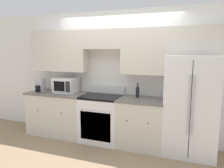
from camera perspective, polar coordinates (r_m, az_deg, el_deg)
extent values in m
plane|color=#937A5B|center=(4.26, -1.53, -16.38)|extent=(12.00, 12.00, 0.00)
cube|color=white|center=(4.50, 1.57, 2.27)|extent=(8.00, 0.06, 2.60)
cube|color=beige|center=(4.85, -13.36, 8.33)|extent=(1.27, 0.33, 0.84)
cube|color=beige|center=(4.37, -2.06, 11.56)|extent=(0.78, 0.33, 0.38)
cube|color=beige|center=(4.05, 14.58, 8.22)|extent=(1.71, 0.33, 0.84)
cube|color=beige|center=(4.92, -13.81, -7.61)|extent=(1.27, 0.62, 0.89)
cube|color=slate|center=(4.81, -14.01, -2.34)|extent=(1.29, 0.64, 0.03)
sphere|color=black|center=(4.82, -18.74, -6.54)|extent=(0.03, 0.03, 0.03)
sphere|color=black|center=(4.49, -13.06, -7.42)|extent=(0.03, 0.03, 0.03)
cube|color=beige|center=(4.20, 7.66, -10.29)|extent=(0.85, 0.62, 0.89)
cube|color=slate|center=(4.08, 7.79, -4.17)|extent=(0.87, 0.64, 0.03)
sphere|color=black|center=(3.93, 3.93, -9.58)|extent=(0.03, 0.03, 0.03)
sphere|color=black|center=(3.84, 9.46, -10.11)|extent=(0.03, 0.03, 0.03)
cube|color=white|center=(4.44, -2.72, -9.19)|extent=(0.78, 0.62, 0.88)
cube|color=black|center=(4.20, -4.39, -10.95)|extent=(0.62, 0.01, 0.56)
cube|color=black|center=(4.32, -2.77, -3.38)|extent=(0.78, 0.62, 0.04)
cube|color=white|center=(4.56, -1.38, -1.45)|extent=(0.78, 0.04, 0.16)
cylinder|color=silver|center=(4.08, -4.60, -7.22)|extent=(0.62, 0.02, 0.02)
cube|color=white|center=(4.07, 19.91, -5.21)|extent=(0.87, 0.77, 1.73)
cube|color=black|center=(3.69, 19.81, -6.59)|extent=(0.01, 0.01, 1.59)
cylinder|color=#B7B7BC|center=(3.65, 19.33, -5.36)|extent=(0.02, 0.02, 0.95)
cylinder|color=#B7B7BC|center=(3.65, 20.43, -5.42)|extent=(0.02, 0.02, 0.95)
cube|color=white|center=(4.76, -11.96, -0.25)|extent=(0.47, 0.37, 0.31)
cube|color=black|center=(4.63, -13.66, -0.57)|extent=(0.26, 0.01, 0.20)
cube|color=#262628|center=(4.52, -11.52, -0.72)|extent=(0.10, 0.01, 0.22)
cylinder|color=black|center=(4.19, 6.68, -2.16)|extent=(0.07, 0.07, 0.20)
cylinder|color=black|center=(4.17, 6.72, -0.45)|extent=(0.03, 0.03, 0.05)
cylinder|color=black|center=(4.17, 6.73, 0.07)|extent=(0.03, 0.03, 0.02)
cube|color=#B7B7BC|center=(5.02, -18.12, -0.25)|extent=(0.18, 0.17, 0.28)
cylinder|color=black|center=(4.96, -18.76, -1.10)|extent=(0.12, 0.12, 0.12)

